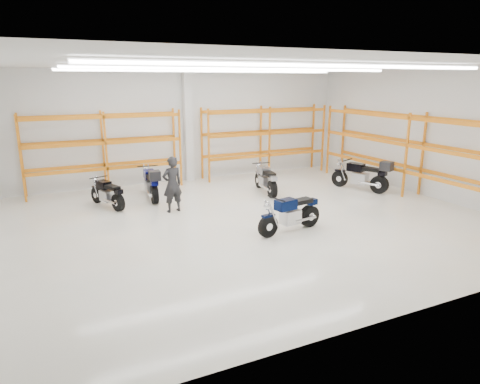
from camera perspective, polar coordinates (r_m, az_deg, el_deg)
name	(u,v)px	position (r m, az deg, el deg)	size (l,w,h in m)	color
ground	(252,220)	(12.96, 1.63, -3.70)	(14.00, 14.00, 0.00)	silver
room_shell	(253,109)	(12.35, 1.69, 10.94)	(14.02, 12.02, 4.51)	silver
motorcycle_main	(292,214)	(11.95, 7.00, -2.94)	(2.13, 0.72, 1.05)	black
motorcycle_back_a	(108,194)	(14.72, -17.19, -0.29)	(0.90, 1.86, 0.95)	black
motorcycle_back_b	(151,184)	(15.30, -11.75, 1.08)	(0.73, 2.31, 1.18)	black
motorcycle_back_c	(266,180)	(15.86, 3.51, 1.57)	(0.77, 2.13, 1.05)	black
motorcycle_back_d	(364,176)	(16.83, 16.26, 2.09)	(1.24, 2.27, 1.22)	black
standing_man	(172,184)	(13.67, -9.01, 1.00)	(0.65, 0.43, 1.79)	black
structural_column	(188,126)	(17.78, -6.94, 8.67)	(0.32, 0.32, 4.50)	white
pallet_racking_back_left	(104,144)	(16.74, -17.66, 6.11)	(5.67, 0.87, 3.00)	orange
pallet_racking_back_right	(265,134)	(18.87, 3.36, 7.68)	(5.67, 0.87, 3.00)	orange
pallet_racking_side	(415,146)	(16.46, 22.34, 5.66)	(0.87, 9.07, 3.00)	orange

